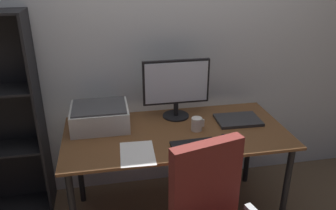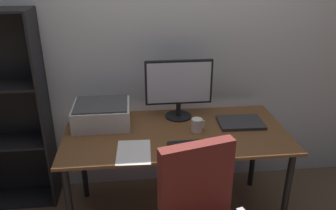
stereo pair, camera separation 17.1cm
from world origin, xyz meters
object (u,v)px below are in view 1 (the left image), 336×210
Objects in this scene: printer at (100,116)px; coffee_mug at (197,124)px; monitor at (176,85)px; laptop at (238,120)px; keyboard at (193,144)px; desk at (176,141)px; mouse at (227,140)px.

coffee_mug is at bearing -15.86° from printer.
printer is at bearing -174.16° from monitor.
monitor is 1.55× the size of laptop.
monitor is 1.71× the size of keyboard.
printer reaches higher than desk.
coffee_mug is (-0.15, 0.20, 0.03)m from mouse.
desk is at bearing -101.83° from monitor.
keyboard is 0.22m from coffee_mug.
monitor is at bearing 111.36° from coffee_mug.
laptop is 0.80× the size of printer.
monitor is at bearing 130.96° from mouse.
desk is 0.19m from coffee_mug.
mouse is 0.24× the size of printer.
desk is 0.41m from monitor.
desk is at bearing -19.02° from printer.
coffee_mug is (0.10, -0.25, -0.21)m from monitor.
desk is at bearing 156.85° from mouse.
mouse is 0.33m from laptop.
keyboard is 3.02× the size of mouse.
monitor is 0.33m from coffee_mug.
coffee_mug is 0.69m from printer.
monitor reaches higher than coffee_mug.
coffee_mug is at bearing -3.97° from desk.
coffee_mug is at bearing 67.16° from keyboard.
mouse is at bearing -61.05° from monitor.
printer is (-0.81, 0.39, 0.06)m from mouse.
mouse is 1.02× the size of coffee_mug.
printer is (-0.52, 0.18, 0.16)m from desk.
mouse is 0.90m from printer.
printer is at bearing 166.58° from mouse.
laptop reaches higher than desk.
desk is 16.44× the size of coffee_mug.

